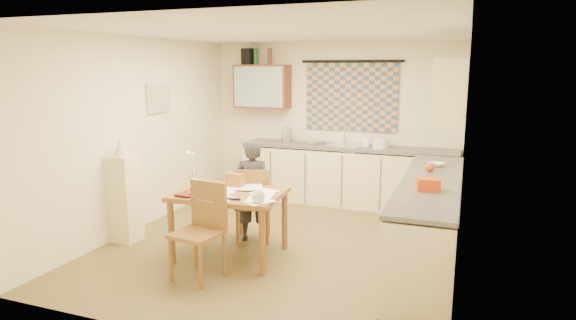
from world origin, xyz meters
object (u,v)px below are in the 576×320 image
at_px(stove, 421,253).
at_px(person, 252,191).
at_px(counter_back, 346,176).
at_px(counter_right, 429,221).
at_px(chair_far, 253,218).
at_px(shelf_stand, 124,199).
at_px(dining_table, 230,224).

height_order(stove, person, person).
distance_m(counter_back, counter_right, 2.34).
height_order(chair_far, person, person).
xyz_separation_m(stove, shelf_stand, (-3.54, 0.28, 0.10)).
bearing_deg(dining_table, counter_back, 70.75).
relative_size(stove, person, 0.69).
bearing_deg(shelf_stand, chair_far, 21.08).
bearing_deg(stove, dining_table, 172.11).
bearing_deg(shelf_stand, counter_right, 10.46).
distance_m(counter_right, shelf_stand, 3.60).
distance_m(counter_back, person, 2.11).
relative_size(counter_back, shelf_stand, 3.08).
bearing_deg(stove, shelf_stand, 175.42).
distance_m(stove, dining_table, 2.13).
height_order(dining_table, chair_far, chair_far).
bearing_deg(chair_far, counter_back, -129.26).
relative_size(counter_back, person, 2.61).
bearing_deg(counter_back, dining_table, -105.93).
bearing_deg(person, counter_right, 167.53).
distance_m(counter_back, dining_table, 2.64).
bearing_deg(chair_far, person, 69.16).
bearing_deg(person, counter_back, -124.45).
relative_size(counter_back, chair_far, 3.57).
bearing_deg(counter_back, person, -109.22).
xyz_separation_m(dining_table, person, (0.03, 0.55, 0.25)).
xyz_separation_m(counter_back, person, (-0.69, -1.99, 0.18)).
xyz_separation_m(dining_table, chair_far, (0.03, 0.56, -0.09)).
relative_size(stove, chair_far, 0.94).
bearing_deg(dining_table, chair_far, 83.56).
height_order(counter_back, counter_right, same).
relative_size(counter_right, shelf_stand, 2.75).
relative_size(counter_back, stove, 3.78).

